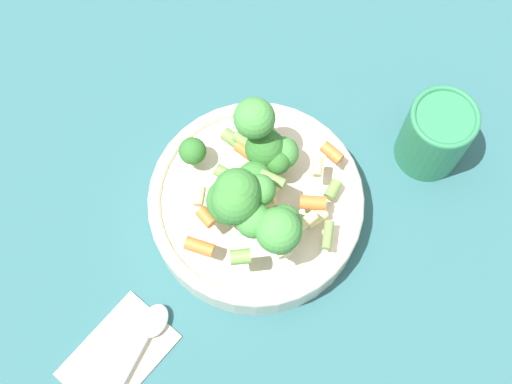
{
  "coord_description": "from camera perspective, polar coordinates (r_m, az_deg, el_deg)",
  "views": [
    {
      "loc": [
        0.24,
        -0.05,
        0.73
      ],
      "look_at": [
        0.0,
        0.0,
        0.06
      ],
      "focal_mm": 50.0,
      "sensor_mm": 36.0,
      "label": 1
    }
  ],
  "objects": [
    {
      "name": "pasta_salad",
      "position": [
        0.68,
        -0.15,
        0.38
      ],
      "size": [
        0.16,
        0.18,
        0.1
      ],
      "color": "#8CB766",
      "rests_on": "bowl"
    },
    {
      "name": "cup",
      "position": [
        0.78,
        14.18,
        4.48
      ],
      "size": [
        0.07,
        0.07,
        0.09
      ],
      "color": "#2D7F51",
      "rests_on": "ground_plane"
    },
    {
      "name": "spoon",
      "position": [
        0.74,
        -9.36,
        -12.37
      ],
      "size": [
        0.14,
        0.11,
        0.01
      ],
      "rotation": [
        0.0,
        0.0,
        8.78
      ],
      "color": "silver",
      "rests_on": "napkin"
    },
    {
      "name": "ground_plane",
      "position": [
        0.77,
        0.0,
        -1.66
      ],
      "size": [
        3.0,
        3.0,
        0.0
      ],
      "primitive_type": "plane",
      "color": "#2D6066"
    },
    {
      "name": "bowl",
      "position": [
        0.75,
        0.0,
        -1.02
      ],
      "size": [
        0.22,
        0.22,
        0.05
      ],
      "color": "beige",
      "rests_on": "ground_plane"
    },
    {
      "name": "napkin",
      "position": [
        0.75,
        -10.99,
        -12.69
      ],
      "size": [
        0.13,
        0.13,
        0.01
      ],
      "color": "beige",
      "rests_on": "ground_plane"
    }
  ]
}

